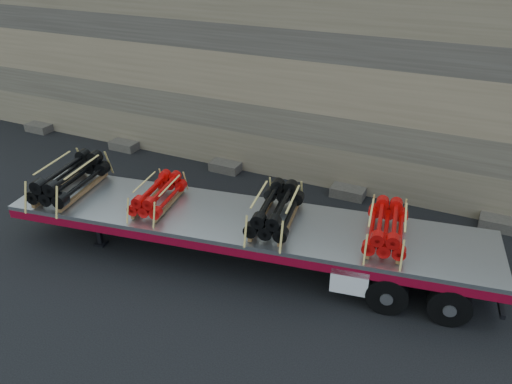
# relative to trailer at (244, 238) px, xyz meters

# --- Properties ---
(ground) EXTENTS (120.00, 120.00, 0.00)m
(ground) POSITION_rel_trailer_xyz_m (-0.30, 0.26, -0.69)
(ground) COLOR black
(ground) RESTS_ON ground
(rock_wall) EXTENTS (44.00, 3.00, 7.00)m
(rock_wall) POSITION_rel_trailer_xyz_m (-0.30, 6.76, 2.81)
(rock_wall) COLOR #7A6B54
(rock_wall) RESTS_ON ground
(trailer) EXTENTS (13.96, 4.73, 1.37)m
(trailer) POSITION_rel_trailer_xyz_m (0.00, 0.00, 0.00)
(trailer) COLOR #9EA0A5
(trailer) RESTS_ON ground
(bundle_front) EXTENTS (1.64, 2.69, 0.89)m
(bundle_front) POSITION_rel_trailer_xyz_m (-5.50, -0.86, 1.13)
(bundle_front) COLOR black
(bundle_front) RESTS_ON trailer
(bundle_midfront) EXTENTS (1.27, 2.08, 0.69)m
(bundle_midfront) POSITION_rel_trailer_xyz_m (-2.58, -0.41, 1.03)
(bundle_midfront) COLOR red
(bundle_midfront) RESTS_ON trailer
(bundle_midrear) EXTENTS (1.49, 2.45, 0.81)m
(bundle_midrear) POSITION_rel_trailer_xyz_m (0.91, 0.14, 1.09)
(bundle_midrear) COLOR black
(bundle_midrear) RESTS_ON trailer
(bundle_rear) EXTENTS (1.36, 2.24, 0.75)m
(bundle_rear) POSITION_rel_trailer_xyz_m (3.84, 0.60, 1.06)
(bundle_rear) COLOR red
(bundle_rear) RESTS_ON trailer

